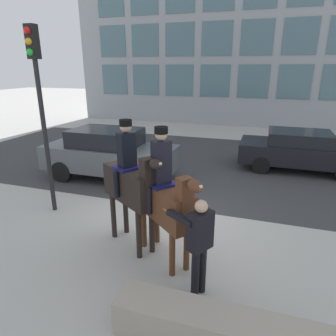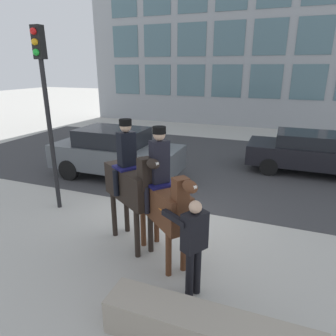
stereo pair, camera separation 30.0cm
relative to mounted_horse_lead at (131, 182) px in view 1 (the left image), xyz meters
name	(u,v)px [view 1 (the left image)]	position (x,y,z in m)	size (l,w,h in m)	color
ground_plane	(169,217)	(0.35, 1.38, -1.40)	(80.00, 80.00, 0.00)	#B2AFA8
road_surface	(206,162)	(0.35, 6.13, -1.40)	(20.89, 8.50, 0.01)	#38383A
mounted_horse_lead	(131,182)	(0.00, 0.00, 0.00)	(1.59, 1.18, 2.64)	black
mounted_horse_companion	(165,198)	(0.78, -0.24, -0.12)	(1.62, 1.45, 2.59)	#59331E
pedestrian_bystander	(199,241)	(1.60, -0.99, -0.41)	(0.91, 0.47, 1.69)	black
street_car_near_lane	(109,153)	(-2.40, 3.45, -0.55)	(4.34, 1.82, 1.66)	#51565B
street_car_far_lane	(300,150)	(3.71, 6.34, -0.66)	(4.24, 1.94, 1.41)	black
traffic_light	(39,95)	(-2.65, 0.84, 1.55)	(0.24, 0.29, 4.45)	black
planter_ledge	(219,331)	(2.09, -1.90, -1.14)	(2.86, 0.56, 0.53)	#9E9384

